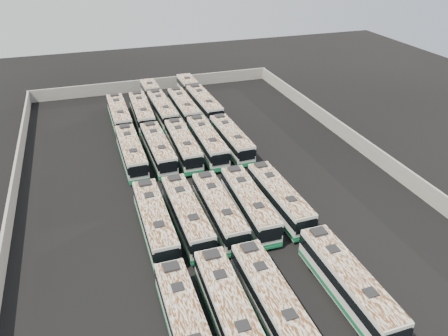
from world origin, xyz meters
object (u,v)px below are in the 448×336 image
Objects in this scene: bus_midfront_right at (249,204)px; bus_midfront_far_right at (279,198)px; bus_back_far_right at (198,98)px; bus_midback_left at (158,149)px; bus_back_far_left at (119,115)px; bus_midfront_left at (187,215)px; bus_midback_far_right at (231,139)px; bus_back_right at (184,107)px; bus_back_left at (142,112)px; bus_midback_right at (207,142)px; bus_front_far_right at (348,283)px; bus_midback_far_left at (131,152)px; bus_back_center at (158,103)px; bus_midfront_far_left at (155,221)px; bus_front_left at (230,313)px; bus_front_center at (273,303)px; bus_midfront_center at (219,210)px; bus_midback_center at (183,145)px; bus_front_far_left at (186,326)px.

bus_midfront_far_right is (3.53, 0.08, -0.03)m from bus_midfront_right.
bus_midfront_right is 33.09m from bus_back_far_right.
bus_midback_left is 1.00× the size of bus_back_far_left.
bus_back_far_left is at bearing 95.82° from bus_midfront_left.
bus_back_right is (-3.47, 13.53, 0.04)m from bus_midback_far_right.
bus_midfront_left is at bearing -88.99° from bus_back_left.
bus_midback_right reaches higher than bus_midback_left.
bus_front_far_right is 1.02× the size of bus_midback_far_left.
bus_back_center is (6.74, 3.14, -0.03)m from bus_back_far_left.
bus_midfront_far_left reaches higher than bus_midback_far_right.
bus_midback_left is 10.21m from bus_midback_far_right.
bus_midfront_far_left is at bearing -113.91° from bus_back_far_right.
bus_midfront_left reaches higher than bus_midback_left.
bus_back_far_right reaches higher than bus_midfront_left.
bus_midfront_left is 0.64× the size of bus_back_far_right.
bus_back_right is (10.26, 13.26, 0.00)m from bus_midback_far_left.
bus_front_left is 29.44m from bus_midback_left.
bus_front_center is at bearing -1.16° from bus_front_left.
bus_midfront_left is (-10.26, 13.68, -0.03)m from bus_front_far_right.
bus_back_far_right is at bearing 89.45° from bus_front_far_right.
bus_midfront_center is at bearing -97.22° from bus_back_right.
bus_front_far_right is 13.65m from bus_midfront_far_right.
bus_front_center is 29.57m from bus_midback_center.
bus_midback_right is 17.11m from bus_back_far_left.
bus_front_center is 1.00× the size of bus_midback_right.
bus_back_far_right is at bearing 57.86° from bus_midback_left.
bus_front_far_left is 6.98m from bus_front_center.
bus_back_far_left reaches higher than bus_midfront_center.
bus_back_far_right reaches higher than bus_back_left.
bus_back_far_right is (6.96, 0.18, 0.06)m from bus_back_center.
bus_midfront_center is 33.66m from bus_back_far_right.
bus_midback_far_left is 13.81m from bus_back_left.
bus_midback_left is at bearing 113.77° from bus_midfront_right.
bus_midback_left is at bearing -117.26° from bus_back_right.
bus_midback_far_right is at bearing -1.79° from bus_midback_far_left.
bus_front_left is 1.02× the size of bus_midback_center.
bus_midfront_right is at bearing -1.79° from bus_midfront_left.
bus_midfront_left is at bearing 176.97° from bus_midfront_center.
bus_front_center reaches higher than bus_midback_center.
bus_front_left reaches higher than bus_midback_left.
bus_midback_far_right is at bearing -0.80° from bus_midback_center.
bus_midfront_far_right is (10.30, 13.54, -0.05)m from bus_front_left.
bus_back_left is at bearing 85.12° from bus_front_far_left.
bus_midback_far_left reaches higher than bus_back_left.
bus_back_right is at bearing 83.04° from bus_midfront_center.
bus_midback_far_left reaches higher than bus_midfront_center.
bus_midfront_far_left is at bearing 104.60° from bus_front_left.
bus_front_far_right is 46.81m from bus_back_center.
bus_midback_far_left is (0.03, 29.69, 0.03)m from bus_front_far_left.
bus_midfront_center is 17.55m from bus_midback_far_left.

